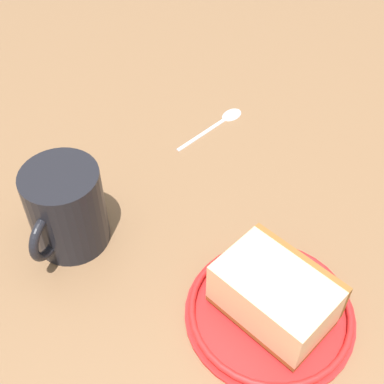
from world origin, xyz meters
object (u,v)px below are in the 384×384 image
Objects in this scene: small_plate at (270,311)px; cake_slice at (275,294)px; tea_mug at (66,208)px; teaspoon at (223,119)px.

cake_slice is at bearing -25.99° from small_plate.
tea_mug is 25.64cm from teaspoon.
cake_slice reaches higher than teaspoon.
cake_slice is 21.89cm from tea_mug.
small_plate is at bearing -96.37° from tea_mug.
small_plate is at bearing -154.92° from teaspoon.
cake_slice reaches higher than small_plate.
cake_slice is at bearing -95.71° from tea_mug.
small_plate is 28.50cm from teaspoon.
small_plate is 1.56× the size of tea_mug.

